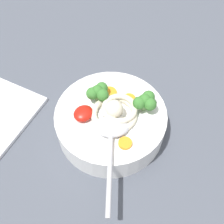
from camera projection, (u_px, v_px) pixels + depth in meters
The scene contains 10 objects.
table_slab at pixel (108, 132), 55.37cm from camera, with size 136.96×136.96×3.77cm, color #474C56.
soup_bowl at pixel (112, 120), 51.49cm from camera, with size 20.17×20.17×5.35cm.
noodle_pile at pixel (117, 110), 48.23cm from camera, with size 9.04×8.87×3.63cm.
soup_spoon at pixel (111, 133), 45.90cm from camera, with size 15.63×13.29×1.60cm.
chili_sauce_dollop at pixel (83, 113), 48.21cm from camera, with size 3.62×3.26×1.63cm, color #B2190F.
broccoli_floret_rear at pixel (146, 101), 47.98cm from camera, with size 4.48×3.86×3.54cm.
broccoli_floret_beside_noodles at pixel (98, 92), 49.20cm from camera, with size 4.40×3.78×3.48cm.
carrot_slice_left at pixel (109, 93), 51.40cm from camera, with size 2.88×2.88×0.69cm, color orange.
carrot_slice_front at pixel (129, 99), 50.57cm from camera, with size 2.38×2.38×0.71cm, color orange.
carrot_slice_extra_b at pixel (125, 143), 45.42cm from camera, with size 2.29×2.29×0.57cm, color orange.
Camera 1 is at (-21.43, -18.86, 49.51)cm, focal length 44.39 mm.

